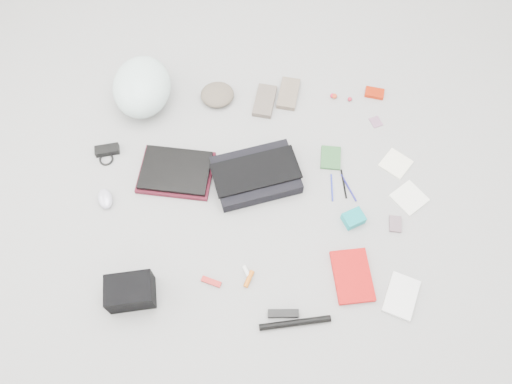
{
  "coord_description": "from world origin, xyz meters",
  "views": [
    {
      "loc": [
        -0.03,
        -1.04,
        2.1
      ],
      "look_at": [
        0.0,
        0.0,
        0.05
      ],
      "focal_mm": 35.0,
      "sensor_mm": 36.0,
      "label": 1
    }
  ],
  "objects_px": {
    "messenger_bag": "(256,175)",
    "laptop": "(176,170)",
    "accordion_wallet": "(353,218)",
    "camera_bag": "(130,292)",
    "book_red": "(352,276)",
    "bike_helmet": "(142,87)"
  },
  "relations": [
    {
      "from": "bike_helmet",
      "to": "messenger_bag",
      "type": "bearing_deg",
      "value": -39.12
    },
    {
      "from": "messenger_bag",
      "to": "book_red",
      "type": "xyz_separation_m",
      "value": [
        0.4,
        -0.5,
        -0.02
      ]
    },
    {
      "from": "camera_bag",
      "to": "accordion_wallet",
      "type": "height_order",
      "value": "camera_bag"
    },
    {
      "from": "camera_bag",
      "to": "book_red",
      "type": "distance_m",
      "value": 0.95
    },
    {
      "from": "bike_helmet",
      "to": "camera_bag",
      "type": "bearing_deg",
      "value": -87.4
    },
    {
      "from": "laptop",
      "to": "book_red",
      "type": "relative_size",
      "value": 1.36
    },
    {
      "from": "accordion_wallet",
      "to": "bike_helmet",
      "type": "bearing_deg",
      "value": 120.76
    },
    {
      "from": "book_red",
      "to": "accordion_wallet",
      "type": "height_order",
      "value": "accordion_wallet"
    },
    {
      "from": "laptop",
      "to": "bike_helmet",
      "type": "bearing_deg",
      "value": 120.51
    },
    {
      "from": "laptop",
      "to": "bike_helmet",
      "type": "height_order",
      "value": "bike_helmet"
    },
    {
      "from": "messenger_bag",
      "to": "accordion_wallet",
      "type": "distance_m",
      "value": 0.5
    },
    {
      "from": "book_red",
      "to": "messenger_bag",
      "type": "bearing_deg",
      "value": 124.33
    },
    {
      "from": "book_red",
      "to": "accordion_wallet",
      "type": "distance_m",
      "value": 0.27
    },
    {
      "from": "bike_helmet",
      "to": "accordion_wallet",
      "type": "height_order",
      "value": "bike_helmet"
    },
    {
      "from": "book_red",
      "to": "accordion_wallet",
      "type": "xyz_separation_m",
      "value": [
        0.04,
        0.27,
        0.01
      ]
    },
    {
      "from": "messenger_bag",
      "to": "accordion_wallet",
      "type": "xyz_separation_m",
      "value": [
        0.44,
        -0.24,
        -0.01
      ]
    },
    {
      "from": "laptop",
      "to": "camera_bag",
      "type": "height_order",
      "value": "camera_bag"
    },
    {
      "from": "messenger_bag",
      "to": "laptop",
      "type": "bearing_deg",
      "value": 160.71
    },
    {
      "from": "bike_helmet",
      "to": "accordion_wallet",
      "type": "xyz_separation_m",
      "value": [
        0.99,
        -0.72,
        -0.09
      ]
    },
    {
      "from": "messenger_bag",
      "to": "camera_bag",
      "type": "height_order",
      "value": "camera_bag"
    },
    {
      "from": "messenger_bag",
      "to": "bike_helmet",
      "type": "bearing_deg",
      "value": 125.36
    },
    {
      "from": "camera_bag",
      "to": "book_red",
      "type": "xyz_separation_m",
      "value": [
        0.94,
        0.05,
        -0.05
      ]
    }
  ]
}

